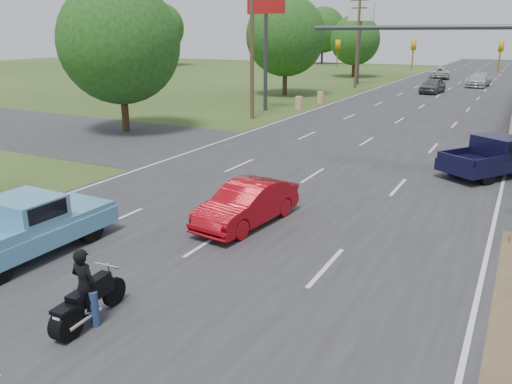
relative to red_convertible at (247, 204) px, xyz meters
The scene contains 22 objects.
main_road 30.25m from the red_convertible, 90.53° to the left, with size 15.00×180.00×0.02m, color #2D2D30.
cross_road 8.27m from the red_convertible, 91.94° to the left, with size 120.00×10.00×0.02m, color #2D2D30.
utility_pole_5 21.21m from the red_convertible, 118.20° to the left, with size 2.00×0.28×10.00m.
utility_pole_6 43.60m from the red_convertible, 103.04° to the left, with size 2.00×0.28×10.00m.
tree_0 18.16m from the red_convertible, 144.36° to the left, with size 7.14×7.14×8.84m.
tree_1 35.40m from the red_convertible, 113.14° to the left, with size 7.56×7.56×9.36m.
tree_2 58.23m from the red_convertible, 104.44° to the left, with size 6.72×6.72×8.32m.
tree_4 85.73m from the red_convertible, 130.28° to the left, with size 9.24×9.24×11.44m.
tree_6 90.65m from the red_convertible, 109.56° to the left, with size 8.82×8.82×10.92m.
barrel_2 25.78m from the red_convertible, 109.91° to the left, with size 0.56×0.56×1.00m, color orange.
barrel_3 29.49m from the red_convertible, 106.71° to the left, with size 0.56×0.56×1.00m, color orange.
pole_sign_left_near 25.55m from the red_convertible, 115.86° to the left, with size 3.00×0.35×9.20m.
pole_sign_left_far 47.92m from the red_convertible, 103.12° to the left, with size 3.00×0.35×9.20m.
signal_mast 10.01m from the red_convertible, 52.56° to the left, with size 9.12×0.40×7.00m.
red_convertible is the anchor object (origin of this frame).
motorcycle 6.61m from the red_convertible, 90.97° to the right, with size 0.65×2.10×1.06m.
rider 6.56m from the red_convertible, 91.01° to the right, with size 0.58×0.38×1.60m, color black.
blue_pickup 6.27m from the red_convertible, 131.12° to the right, with size 1.95×4.97×1.64m.
navy_pickup 12.04m from the red_convertible, 57.03° to the left, with size 4.44×5.29×1.68m.
distant_car_grey 40.79m from the red_convertible, 91.75° to the left, with size 1.77×4.39×1.49m, color #4E4D52.
distant_car_silver 50.04m from the red_convertible, 87.48° to the left, with size 2.17×5.35×1.55m, color silver.
distant_car_white 59.38m from the red_convertible, 93.34° to the left, with size 2.46×5.33×1.48m, color #B9B9B9.
Camera 1 is at (7.52, -3.14, 5.77)m, focal length 35.00 mm.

